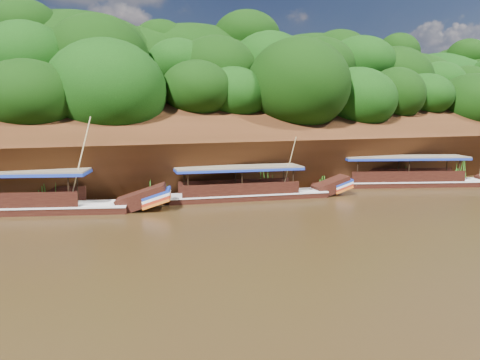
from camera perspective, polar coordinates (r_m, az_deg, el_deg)
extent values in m
plane|color=black|center=(25.01, 10.00, -4.98)|extent=(160.00, 160.00, 0.00)
cube|color=#321B0B|center=(38.73, -3.22, 4.96)|extent=(120.00, 16.12, 13.64)
cube|color=#321B0B|center=(48.48, -7.39, 1.38)|extent=(120.00, 24.00, 12.00)
ellipsoid|color=#143D0A|center=(36.06, -11.63, 4.58)|extent=(18.00, 8.00, 6.40)
ellipsoid|color=#143D0A|center=(45.43, -6.49, 12.58)|extent=(24.00, 11.00, 8.40)
ellipsoid|color=#143D0A|center=(51.26, 23.51, 4.95)|extent=(18.00, 8.00, 6.00)
ellipsoid|color=#143D0A|center=(63.74, 24.95, 10.22)|extent=(22.00, 10.00, 8.00)
cube|color=black|center=(38.99, 20.26, -0.68)|extent=(12.22, 6.05, 0.86)
cube|color=silver|center=(38.93, 20.29, -0.08)|extent=(12.24, 6.11, 0.10)
cube|color=brown|center=(38.41, 19.40, 2.70)|extent=(9.82, 5.46, 0.11)
cube|color=#173098|center=(38.42, 19.39, 2.53)|extent=(9.82, 5.46, 0.17)
cube|color=black|center=(31.02, 1.02, -2.32)|extent=(10.82, 3.61, 0.80)
cube|color=silver|center=(30.95, 1.02, -1.63)|extent=(10.82, 3.67, 0.09)
cube|color=black|center=(33.04, 11.06, -0.74)|extent=(2.72, 1.84, 1.50)
cube|color=#173098|center=(33.29, 12.10, -0.24)|extent=(1.53, 1.71, 0.55)
cube|color=#AA2812|center=(33.34, 12.09, -0.75)|extent=(1.53, 1.71, 0.55)
cube|color=brown|center=(30.53, -0.17, 1.57)|extent=(8.58, 3.54, 0.11)
cube|color=#173098|center=(30.55, -0.17, 1.37)|extent=(8.58, 3.54, 0.16)
cylinder|color=tan|center=(31.02, 6.04, 1.97)|extent=(0.24, 1.41, 3.63)
cube|color=black|center=(29.68, -26.03, -3.62)|extent=(13.09, 6.13, 0.89)
cube|color=silver|center=(29.60, -26.08, -2.82)|extent=(13.11, 6.20, 0.10)
cube|color=black|center=(27.87, -11.79, -2.23)|extent=(3.43, 2.51, 1.75)
cube|color=#173098|center=(27.74, -10.13, -1.61)|extent=(2.05, 2.11, 0.66)
cube|color=#AA2812|center=(27.80, -10.12, -2.30)|extent=(2.05, 2.11, 0.66)
cylinder|color=tan|center=(27.93, -18.91, 2.29)|extent=(1.45, 0.34, 4.93)
cone|color=#29681A|center=(29.95, -22.73, -1.30)|extent=(1.50, 1.50, 2.09)
cone|color=#29681A|center=(30.76, -10.28, -1.09)|extent=(1.50, 1.50, 1.53)
cone|color=#29681A|center=(33.15, 3.09, -0.16)|extent=(1.50, 1.50, 1.70)
cone|color=#29681A|center=(36.48, 9.98, 0.95)|extent=(1.50, 1.50, 2.30)
cone|color=#29681A|center=(40.56, 18.77, 1.00)|extent=(1.50, 1.50, 1.80)
cone|color=#29681A|center=(45.46, 25.09, 1.45)|extent=(1.50, 1.50, 1.91)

